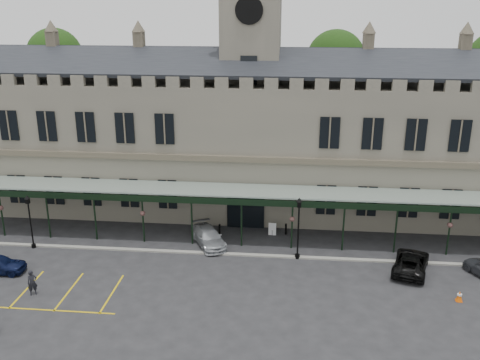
# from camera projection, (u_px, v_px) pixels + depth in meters

# --- Properties ---
(ground) EXTENTS (140.00, 140.00, 0.00)m
(ground) POSITION_uv_depth(u_px,v_px,m) (231.00, 292.00, 36.26)
(ground) COLOR #242426
(station_building) EXTENTS (60.00, 10.36, 17.30)m
(station_building) POSITION_uv_depth(u_px,v_px,m) (251.00, 141.00, 49.17)
(station_building) COLOR #635E52
(station_building) RESTS_ON ground
(clock_tower) EXTENTS (5.60, 5.60, 24.80)m
(clock_tower) POSITION_uv_depth(u_px,v_px,m) (251.00, 68.00, 47.12)
(clock_tower) COLOR #635E52
(clock_tower) RESTS_ON ground
(canopy) EXTENTS (50.00, 4.10, 4.30)m
(canopy) POSITION_uv_depth(u_px,v_px,m) (242.00, 217.00, 42.52)
(canopy) COLOR #8C9E93
(canopy) RESTS_ON ground
(kerb) EXTENTS (60.00, 0.40, 0.12)m
(kerb) POSITION_uv_depth(u_px,v_px,m) (239.00, 254.00, 41.42)
(kerb) COLOR gray
(kerb) RESTS_ON ground
(parking_markings) EXTENTS (16.00, 6.00, 0.01)m
(parking_markings) POSITION_uv_depth(u_px,v_px,m) (24.00, 293.00, 36.15)
(parking_markings) COLOR gold
(parking_markings) RESTS_ON ground
(tree_behind_left) EXTENTS (6.00, 6.00, 16.00)m
(tree_behind_left) POSITION_uv_depth(u_px,v_px,m) (55.00, 58.00, 57.76)
(tree_behind_left) COLOR #332314
(tree_behind_left) RESTS_ON ground
(tree_behind_mid) EXTENTS (6.00, 6.00, 16.00)m
(tree_behind_mid) POSITION_uv_depth(u_px,v_px,m) (335.00, 61.00, 54.95)
(tree_behind_mid) COLOR #332314
(tree_behind_mid) RESTS_ON ground
(lamp_post_left) EXTENTS (0.42, 0.42, 4.46)m
(lamp_post_left) POSITION_uv_depth(u_px,v_px,m) (30.00, 217.00, 41.87)
(lamp_post_left) COLOR black
(lamp_post_left) RESTS_ON ground
(lamp_post_mid) EXTENTS (0.47, 0.47, 4.97)m
(lamp_post_mid) POSITION_uv_depth(u_px,v_px,m) (299.00, 223.00, 40.02)
(lamp_post_mid) COLOR black
(lamp_post_mid) RESTS_ON ground
(traffic_cone) EXTENTS (0.46, 0.46, 0.73)m
(traffic_cone) POSITION_uv_depth(u_px,v_px,m) (459.00, 296.00, 35.04)
(traffic_cone) COLOR #E75607
(traffic_cone) RESTS_ON ground
(sign_board) EXTENTS (0.64, 0.09, 1.10)m
(sign_board) POSITION_uv_depth(u_px,v_px,m) (272.00, 229.00, 44.81)
(sign_board) COLOR black
(sign_board) RESTS_ON ground
(bollard_left) EXTENTS (0.16, 0.16, 0.91)m
(bollard_left) POSITION_uv_depth(u_px,v_px,m) (220.00, 229.00, 45.02)
(bollard_left) COLOR black
(bollard_left) RESTS_ON ground
(bollard_right) EXTENTS (0.17, 0.17, 0.95)m
(bollard_right) POSITION_uv_depth(u_px,v_px,m) (286.00, 229.00, 44.99)
(bollard_right) COLOR black
(bollard_right) RESTS_ON ground
(car_taxi) EXTENTS (3.79, 5.00, 1.35)m
(car_taxi) POSITION_uv_depth(u_px,v_px,m) (209.00, 237.00, 43.03)
(car_taxi) COLOR #A9ACB1
(car_taxi) RESTS_ON ground
(car_van) EXTENTS (3.63, 5.39, 1.37)m
(car_van) POSITION_uv_depth(u_px,v_px,m) (411.00, 262.00, 38.88)
(car_van) COLOR black
(car_van) RESTS_ON ground
(person_a) EXTENTS (0.77, 0.72, 1.76)m
(person_a) POSITION_uv_depth(u_px,v_px,m) (32.00, 283.00, 35.67)
(person_a) COLOR black
(person_a) RESTS_ON ground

